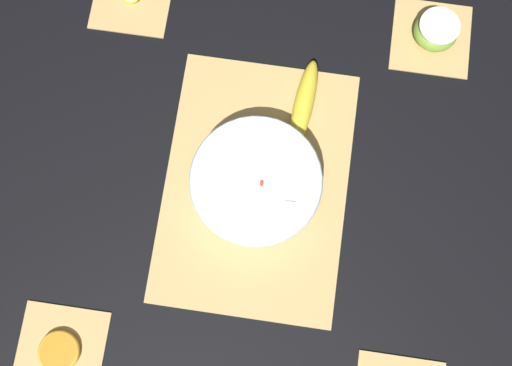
{
  "coord_description": "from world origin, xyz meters",
  "views": [
    {
      "loc": [
        0.16,
        0.02,
        0.94
      ],
      "look_at": [
        0.0,
        0.0,
        0.03
      ],
      "focal_mm": 35.0,
      "sensor_mm": 36.0,
      "label": 1
    }
  ],
  "objects_px": {
    "apple_half": "(436,31)",
    "whole_banana": "(304,105)",
    "fruit_salad_bowl": "(256,182)",
    "orange_slice_whole": "(59,352)"
  },
  "relations": [
    {
      "from": "fruit_salad_bowl",
      "to": "whole_banana",
      "type": "xyz_separation_m",
      "value": [
        -0.16,
        0.07,
        -0.02
      ]
    },
    {
      "from": "fruit_salad_bowl",
      "to": "orange_slice_whole",
      "type": "bearing_deg",
      "value": -41.19
    },
    {
      "from": "whole_banana",
      "to": "apple_half",
      "type": "relative_size",
      "value": 2.17
    },
    {
      "from": "apple_half",
      "to": "orange_slice_whole",
      "type": "bearing_deg",
      "value": -41.18
    },
    {
      "from": "whole_banana",
      "to": "apple_half",
      "type": "xyz_separation_m",
      "value": [
        -0.18,
        0.24,
        0.01
      ]
    },
    {
      "from": "whole_banana",
      "to": "apple_half",
      "type": "bearing_deg",
      "value": 127.88
    },
    {
      "from": "orange_slice_whole",
      "to": "apple_half",
      "type": "bearing_deg",
      "value": 138.82
    },
    {
      "from": "apple_half",
      "to": "whole_banana",
      "type": "bearing_deg",
      "value": -52.12
    },
    {
      "from": "fruit_salad_bowl",
      "to": "whole_banana",
      "type": "distance_m",
      "value": 0.18
    },
    {
      "from": "whole_banana",
      "to": "orange_slice_whole",
      "type": "bearing_deg",
      "value": -36.04
    }
  ]
}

